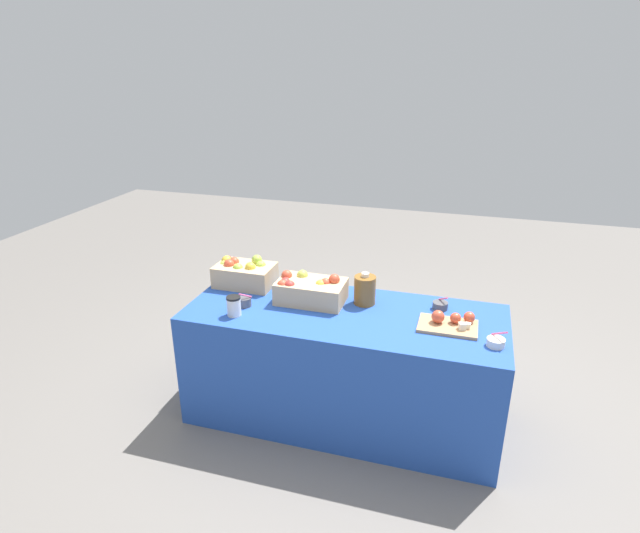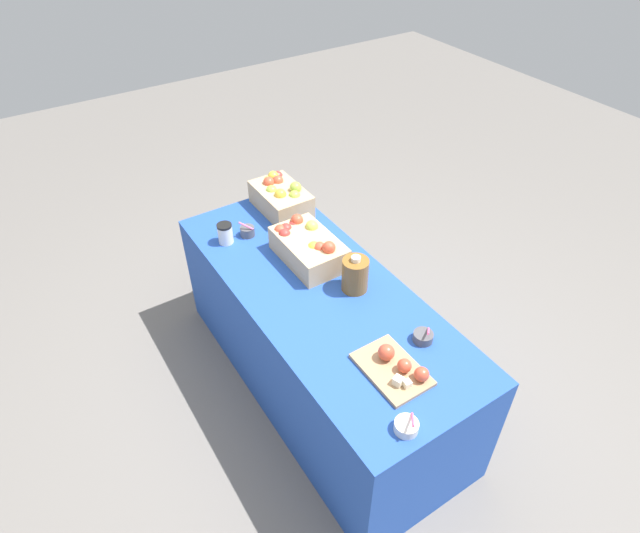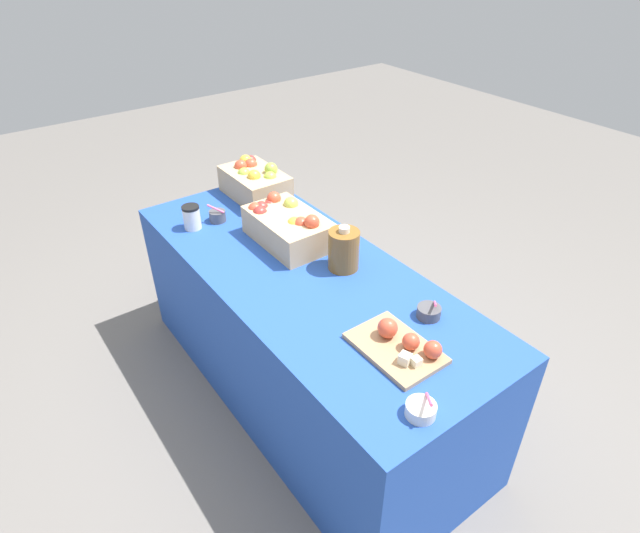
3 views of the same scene
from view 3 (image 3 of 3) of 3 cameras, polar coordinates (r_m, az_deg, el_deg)
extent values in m
plane|color=slate|center=(2.75, -1.55, -13.16)|extent=(10.00, 10.00, 0.00)
cube|color=#234CAD|center=(2.49, -1.68, -7.37)|extent=(1.90, 0.76, 0.74)
cube|color=tan|center=(2.86, -7.08, 8.87)|extent=(0.38, 0.25, 0.14)
sphere|color=gold|center=(2.96, -8.09, 11.29)|extent=(0.07, 0.07, 0.07)
sphere|color=#D14C33|center=(2.90, -8.61, 10.74)|extent=(0.07, 0.07, 0.07)
sphere|color=#B2332D|center=(2.98, -7.58, 11.25)|extent=(0.07, 0.07, 0.07)
sphere|color=#99B742|center=(2.77, -5.45, 9.58)|extent=(0.07, 0.07, 0.07)
sphere|color=#D14C33|center=(2.92, -7.52, 10.90)|extent=(0.07, 0.07, 0.07)
sphere|color=#B2C64C|center=(2.95, -8.59, 10.76)|extent=(0.07, 0.07, 0.07)
sphere|color=#99B742|center=(2.80, -5.36, 10.50)|extent=(0.07, 0.07, 0.07)
sphere|color=gold|center=(2.77, -7.18, 9.70)|extent=(0.07, 0.07, 0.07)
sphere|color=#99B742|center=(2.83, -8.26, 9.91)|extent=(0.07, 0.07, 0.07)
sphere|color=#B2332D|center=(2.95, -8.45, 10.73)|extent=(0.07, 0.07, 0.07)
cube|color=tan|center=(2.43, -3.47, 4.16)|extent=(0.42, 0.26, 0.14)
sphere|color=#D14C33|center=(2.54, -5.04, 7.36)|extent=(0.07, 0.07, 0.07)
sphere|color=#D14C33|center=(2.49, -7.05, 6.17)|extent=(0.07, 0.07, 0.07)
sphere|color=gold|center=(2.35, -2.80, 4.60)|extent=(0.07, 0.07, 0.07)
sphere|color=#B2332D|center=(2.49, -6.38, 6.31)|extent=(0.07, 0.07, 0.07)
sphere|color=#D14C33|center=(2.31, -0.89, 4.84)|extent=(0.07, 0.07, 0.07)
sphere|color=#B2332D|center=(2.54, -5.43, 6.58)|extent=(0.07, 0.07, 0.07)
sphere|color=#D14C33|center=(2.34, -2.08, 4.63)|extent=(0.07, 0.07, 0.07)
sphere|color=#B2332D|center=(2.45, -6.49, 5.79)|extent=(0.07, 0.07, 0.07)
sphere|color=#B2C64C|center=(2.49, -3.18, 6.79)|extent=(0.07, 0.07, 0.07)
cube|color=tan|center=(1.88, 8.21, -8.77)|extent=(0.33, 0.22, 0.02)
sphere|color=#D14C33|center=(1.84, 12.18, -8.83)|extent=(0.06, 0.06, 0.06)
sphere|color=#D14C33|center=(1.85, 9.86, -8.04)|extent=(0.06, 0.06, 0.06)
sphere|color=#D14C33|center=(1.89, 7.37, -6.65)|extent=(0.07, 0.07, 0.07)
cube|color=beige|center=(1.81, 10.44, -10.14)|extent=(0.03, 0.03, 0.03)
cube|color=beige|center=(1.80, 9.22, -9.88)|extent=(0.05, 0.05, 0.04)
cylinder|color=silver|center=(1.68, 10.90, -15.06)|extent=(0.10, 0.10, 0.04)
cylinder|color=#EA598C|center=(1.65, 11.76, -13.96)|extent=(0.08, 0.07, 0.06)
cylinder|color=#4C4C51|center=(2.66, -11.09, 5.41)|extent=(0.08, 0.08, 0.05)
cylinder|color=#EA598C|center=(2.62, -11.29, 6.18)|extent=(0.06, 0.07, 0.05)
cylinder|color=#4C4C51|center=(2.03, 11.75, -4.87)|extent=(0.09, 0.09, 0.04)
cylinder|color=#EA598C|center=(2.01, 12.41, -3.98)|extent=(0.06, 0.06, 0.05)
cylinder|color=brown|center=(2.23, 2.59, 1.81)|extent=(0.13, 0.13, 0.18)
cylinder|color=silver|center=(2.17, 2.66, 4.06)|extent=(0.05, 0.05, 0.02)
cylinder|color=silver|center=(2.61, -13.77, 5.11)|extent=(0.08, 0.08, 0.11)
cylinder|color=black|center=(2.58, -13.95, 6.26)|extent=(0.08, 0.08, 0.01)
camera|label=1|loc=(1.91, -99.57, -1.41)|focal=29.46mm
camera|label=2|loc=(0.54, 173.36, 43.00)|focal=29.91mm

